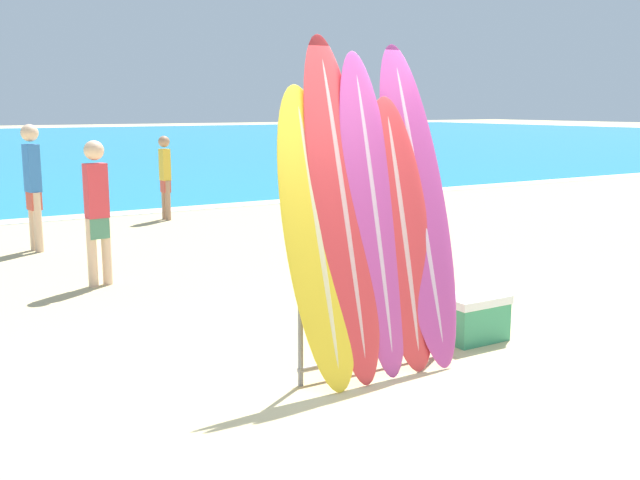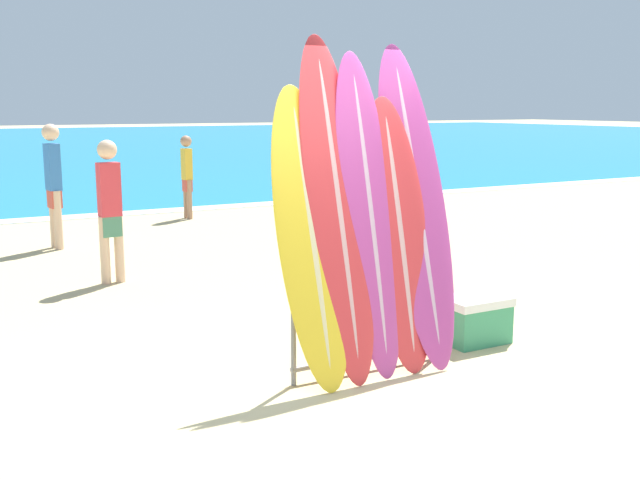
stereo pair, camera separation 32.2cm
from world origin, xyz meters
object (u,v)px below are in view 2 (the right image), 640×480
surfboard_slot_1 (337,207)px  surfboard_slot_3 (399,234)px  surfboard_slot_4 (416,204)px  person_near_water (110,206)px  cooler_box (475,319)px  person_far_left (53,181)px  surfboard_slot_0 (311,236)px  surfboard_rack (369,312)px  surfboard_slot_2 (369,214)px  person_mid_beach (187,174)px

surfboard_slot_1 → surfboard_slot_3: surfboard_slot_1 is taller
surfboard_slot_3 → surfboard_slot_4: bearing=19.9°
person_near_water → cooler_box: size_ratio=2.95×
surfboard_slot_1 → cooler_box: bearing=3.3°
person_far_left → surfboard_slot_0: bearing=-1.4°
surfboard_slot_0 → surfboard_rack: bearing=-4.5°
surfboard_slot_4 → cooler_box: bearing=5.6°
surfboard_slot_4 → cooler_box: 1.29m
surfboard_slot_2 → person_near_water: bearing=105.3°
surfboard_slot_0 → surfboard_slot_1: (0.24, 0.04, 0.19)m
person_far_left → surfboard_slot_4: bearing=7.1°
surfboard_slot_0 → person_far_left: (-0.76, 6.46, -0.13)m
person_near_water → person_mid_beach: bearing=55.0°
surfboard_slot_2 → surfboard_slot_4: (0.48, 0.04, 0.04)m
surfboard_slot_4 → cooler_box: surfboard_slot_4 is taller
surfboard_slot_1 → person_near_water: (-0.80, 3.86, -0.39)m
surfboard_slot_4 → person_far_left: 6.65m
surfboard_slot_2 → person_far_left: bearing=101.1°
surfboard_rack → person_far_left: person_far_left is taller
person_near_water → surfboard_slot_2: bearing=-81.1°
surfboard_rack → person_near_water: size_ratio=0.81×
person_mid_beach → surfboard_slot_4: bearing=171.2°
surfboard_rack → surfboard_slot_2: bearing=75.1°
person_mid_beach → person_far_left: 3.24m
person_near_water → cooler_box: bearing=-65.6°
surfboard_slot_3 → person_far_left: surfboard_slot_3 is taller
surfboard_slot_3 → surfboard_slot_4: (0.22, 0.08, 0.21)m
surfboard_slot_2 → person_mid_beach: (1.37, 8.34, -0.41)m
surfboard_slot_3 → surfboard_slot_0: bearing=177.9°
surfboard_slot_1 → person_far_left: 6.51m
surfboard_slot_4 → person_mid_beach: bearing=83.9°
person_mid_beach → surfboard_slot_2: bearing=168.0°
surfboard_slot_2 → surfboard_slot_4: bearing=5.1°
surfboard_slot_4 → cooler_box: size_ratio=4.51×
surfboard_slot_2 → cooler_box: size_ratio=4.37×
surfboard_rack → person_far_left: (-1.25, 6.50, 0.50)m
surfboard_slot_0 → person_near_water: 3.94m
cooler_box → person_far_left: bearing=111.1°
surfboard_slot_0 → person_near_water: surfboard_slot_0 is taller
surfboard_slot_2 → surfboard_slot_3: 0.31m
surfboard_rack → surfboard_slot_0: size_ratio=0.61×
surfboard_slot_3 → cooler_box: bearing=9.1°
surfboard_slot_2 → surfboard_slot_3: (0.25, -0.04, -0.17)m
surfboard_rack → surfboard_slot_3: (0.27, 0.01, 0.59)m
surfboard_rack → person_near_water: person_near_water is taller
surfboard_slot_3 → surfboard_rack: bearing=-177.7°
person_far_left → surfboard_slot_2: bearing=3.0°
surfboard_slot_3 → person_near_water: surfboard_slot_3 is taller
surfboard_slot_1 → cooler_box: size_ratio=4.59×
surfboard_slot_3 → cooler_box: 1.28m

